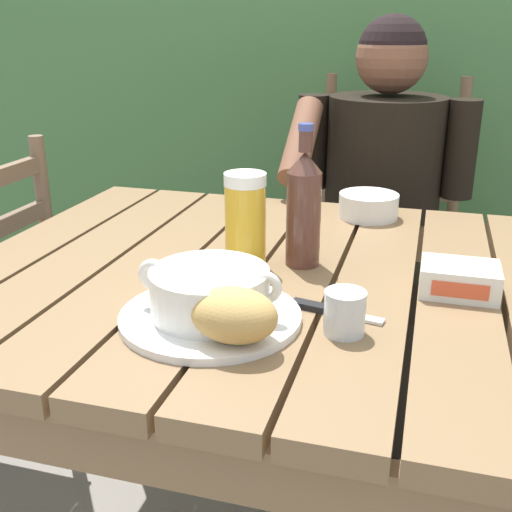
{
  "coord_description": "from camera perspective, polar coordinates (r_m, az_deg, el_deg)",
  "views": [
    {
      "loc": [
        0.21,
        -1.0,
        1.16
      ],
      "look_at": [
        -0.04,
        -0.12,
        0.82
      ],
      "focal_mm": 43.6,
      "sensor_mm": 36.0,
      "label": 1
    }
  ],
  "objects": [
    {
      "name": "water_glass_small",
      "position": [
        0.89,
        8.15,
        -5.16
      ],
      "size": [
        0.06,
        0.06,
        0.06
      ],
      "color": "silver",
      "rests_on": "dining_table"
    },
    {
      "name": "beer_bottle",
      "position": [
        1.11,
        4.28,
        4.49
      ],
      "size": [
        0.06,
        0.06,
        0.25
      ],
      "color": "#543027",
      "rests_on": "dining_table"
    },
    {
      "name": "chair_near_diner",
      "position": [
        2.03,
        11.42,
        0.48
      ],
      "size": [
        0.45,
        0.47,
        1.01
      ],
      "color": "brown",
      "rests_on": "ground_plane"
    },
    {
      "name": "serving_plate",
      "position": [
        0.93,
        -4.19,
        -5.56
      ],
      "size": [
        0.27,
        0.27,
        0.01
      ],
      "color": "white",
      "rests_on": "dining_table"
    },
    {
      "name": "bread_roll",
      "position": [
        0.83,
        -2.03,
        -5.42
      ],
      "size": [
        0.13,
        0.1,
        0.07
      ],
      "color": "tan",
      "rests_on": "serving_plate"
    },
    {
      "name": "hedge_backdrop",
      "position": [
        2.53,
        11.85,
        16.04
      ],
      "size": [
        3.61,
        0.79,
        2.1
      ],
      "color": "#44703E",
      "rests_on": "ground_plane"
    },
    {
      "name": "dining_table",
      "position": [
        1.14,
        3.7,
        -5.91
      ],
      "size": [
        1.21,
        0.93,
        0.75
      ],
      "color": "brown",
      "rests_on": "ground_plane"
    },
    {
      "name": "person_eating",
      "position": [
        1.77,
        11.22,
        5.08
      ],
      "size": [
        0.48,
        0.47,
        1.19
      ],
      "color": "black",
      "rests_on": "ground_plane"
    },
    {
      "name": "table_knife",
      "position": [
        0.96,
        6.54,
        -4.94
      ],
      "size": [
        0.15,
        0.05,
        0.01
      ],
      "color": "silver",
      "rests_on": "dining_table"
    },
    {
      "name": "diner_bowl",
      "position": [
        1.43,
        10.28,
        4.58
      ],
      "size": [
        0.13,
        0.13,
        0.05
      ],
      "color": "white",
      "rests_on": "dining_table"
    },
    {
      "name": "beer_glass",
      "position": [
        1.09,
        -1.04,
        3.18
      ],
      "size": [
        0.07,
        0.07,
        0.17
      ],
      "color": "gold",
      "rests_on": "dining_table"
    },
    {
      "name": "butter_tub",
      "position": [
        1.06,
        18.16,
        -2.05
      ],
      "size": [
        0.12,
        0.09,
        0.05
      ],
      "color": "white",
      "rests_on": "dining_table"
    },
    {
      "name": "soup_bowl",
      "position": [
        0.91,
        -4.26,
        -3.2
      ],
      "size": [
        0.23,
        0.18,
        0.08
      ],
      "color": "white",
      "rests_on": "serving_plate"
    }
  ]
}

